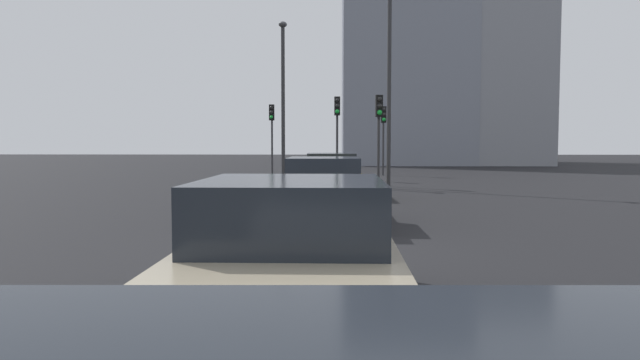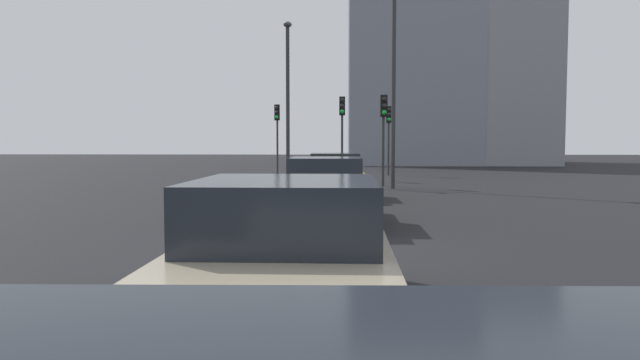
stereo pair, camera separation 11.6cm
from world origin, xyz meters
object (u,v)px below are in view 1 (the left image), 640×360
at_px(traffic_light_near_right, 379,121).
at_px(traffic_light_far_right, 337,120).
at_px(car_yellow_lead, 331,176).
at_px(car_beige_third, 293,255).
at_px(traffic_light_near_left, 272,124).
at_px(traffic_light_far_left, 384,126).
at_px(street_lamp_far, 389,69).
at_px(car_black_second, 324,191).
at_px(street_lamp_kerbside, 283,88).

xyz_separation_m(traffic_light_near_right, traffic_light_far_right, (4.30, 1.71, 0.19)).
height_order(car_yellow_lead, car_beige_third, car_yellow_lead).
relative_size(car_yellow_lead, traffic_light_far_right, 1.12).
bearing_deg(traffic_light_near_right, traffic_light_near_left, -157.81).
xyz_separation_m(car_beige_third, traffic_light_far_left, (26.65, -3.01, 2.02)).
bearing_deg(traffic_light_far_right, car_yellow_lead, -2.86).
height_order(traffic_light_near_left, street_lamp_far, street_lamp_far).
bearing_deg(traffic_light_far_right, car_black_second, -2.73).
bearing_deg(street_lamp_kerbside, car_beige_third, -174.57).
bearing_deg(traffic_light_far_left, car_yellow_lead, -17.24).
bearing_deg(traffic_light_far_left, street_lamp_far, -8.58).
distance_m(traffic_light_far_left, traffic_light_far_right, 4.56).
distance_m(car_beige_third, street_lamp_far, 17.95).
relative_size(car_beige_third, street_lamp_kerbside, 0.64).
distance_m(car_yellow_lead, traffic_light_far_right, 9.43).
bearing_deg(street_lamp_kerbside, car_yellow_lead, -160.97).
height_order(traffic_light_near_left, traffic_light_far_right, traffic_light_far_right).
height_order(traffic_light_near_left, traffic_light_far_left, traffic_light_near_left).
xyz_separation_m(traffic_light_far_left, street_lamp_far, (-9.32, 0.55, 1.92)).
distance_m(street_lamp_kerbside, street_lamp_far, 5.09).
xyz_separation_m(car_beige_third, street_lamp_far, (17.34, -2.46, 3.94)).
bearing_deg(car_yellow_lead, car_beige_third, 177.62).
height_order(car_beige_third, traffic_light_near_right, traffic_light_near_right).
relative_size(car_black_second, street_lamp_far, 0.55).
xyz_separation_m(car_black_second, street_lamp_kerbside, (12.52, 2.04, 3.43)).
height_order(traffic_light_far_left, street_lamp_far, street_lamp_far).
height_order(car_black_second, street_lamp_kerbside, street_lamp_kerbside).
height_order(car_black_second, street_lamp_far, street_lamp_far).
bearing_deg(street_lamp_far, traffic_light_near_left, 28.52).
xyz_separation_m(traffic_light_near_left, traffic_light_far_right, (-5.01, -3.73, 0.03)).
height_order(car_yellow_lead, street_lamp_far, street_lamp_far).
bearing_deg(car_black_second, car_yellow_lead, -0.76).
relative_size(car_beige_third, traffic_light_near_left, 1.13).
bearing_deg(street_lamp_kerbside, traffic_light_near_left, 9.79).
distance_m(car_beige_third, traffic_light_far_right, 22.98).
height_order(car_yellow_lead, traffic_light_far_left, traffic_light_far_left).
distance_m(car_black_second, car_beige_third, 7.39).
bearing_deg(traffic_light_far_right, traffic_light_near_right, 20.14).
bearing_deg(street_lamp_far, street_lamp_kerbside, 59.38).
bearing_deg(traffic_light_far_left, car_black_second, -13.69).
bearing_deg(car_beige_third, car_black_second, -0.80).
bearing_deg(traffic_light_far_left, car_beige_third, -11.67).
bearing_deg(traffic_light_far_right, car_beige_third, -2.71).
height_order(traffic_light_near_right, traffic_light_far_right, traffic_light_far_right).
bearing_deg(street_lamp_kerbside, traffic_light_far_left, -36.04).
relative_size(traffic_light_far_left, street_lamp_kerbside, 0.54).
relative_size(car_black_second, traffic_light_near_right, 1.17).
distance_m(traffic_light_near_right, street_lamp_kerbside, 4.52).
relative_size(traffic_light_near_right, traffic_light_far_left, 0.99).
height_order(car_black_second, traffic_light_far_left, traffic_light_far_left).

